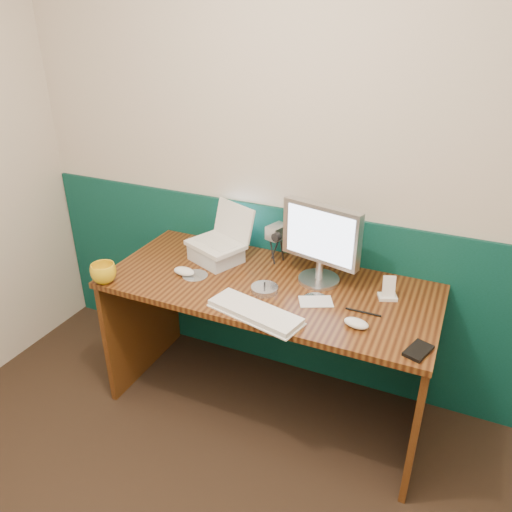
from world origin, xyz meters
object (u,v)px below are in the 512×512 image
at_px(monitor, 321,244).
at_px(camcorder, 277,245).
at_px(desk, 268,347).
at_px(keyboard, 255,313).
at_px(mug, 104,273).
at_px(laptop, 215,226).

distance_m(monitor, camcorder, 0.31).
relative_size(desk, camcorder, 8.60).
bearing_deg(desk, camcorder, 103.43).
height_order(keyboard, camcorder, camcorder).
height_order(monitor, keyboard, monitor).
xyz_separation_m(mug, camcorder, (0.68, 0.55, 0.04)).
relative_size(monitor, keyboard, 0.93).
bearing_deg(laptop, keyboard, -21.35).
bearing_deg(monitor, laptop, -165.09).
bearing_deg(keyboard, mug, -163.93).
distance_m(mug, camcorder, 0.87).
bearing_deg(mug, laptop, 47.45).
xyz_separation_m(desk, monitor, (0.21, 0.13, 0.57)).
distance_m(keyboard, camcorder, 0.53).
height_order(laptop, camcorder, laptop).
relative_size(desk, keyboard, 3.78).
distance_m(desk, monitor, 0.62).
relative_size(laptop, monitor, 0.69).
bearing_deg(desk, mug, -157.22).
distance_m(keyboard, mug, 0.79).
bearing_deg(camcorder, keyboard, -59.22).
distance_m(laptop, keyboard, 0.58).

